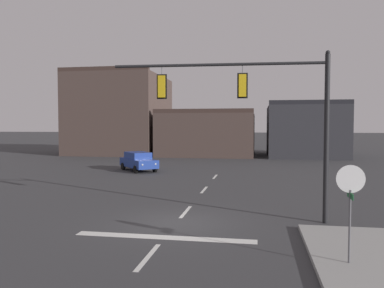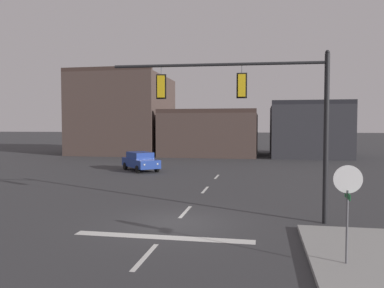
# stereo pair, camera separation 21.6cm
# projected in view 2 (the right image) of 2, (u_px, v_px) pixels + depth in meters

# --- Properties ---
(ground_plane) EXTENTS (400.00, 400.00, 0.00)m
(ground_plane) POSITION_uv_depth(u_px,v_px,m) (175.00, 223.00, 15.27)
(ground_plane) COLOR #353538
(stop_bar_paint) EXTENTS (6.40, 0.50, 0.01)m
(stop_bar_paint) POSITION_uv_depth(u_px,v_px,m) (163.00, 237.00, 13.31)
(stop_bar_paint) COLOR silver
(stop_bar_paint) RESTS_ON ground
(lane_centreline) EXTENTS (0.16, 26.40, 0.01)m
(lane_centreline) POSITION_uv_depth(u_px,v_px,m) (185.00, 212.00, 17.24)
(lane_centreline) COLOR silver
(lane_centreline) RESTS_ON ground
(signal_mast_near_side) EXTENTS (8.70, 0.58, 6.84)m
(signal_mast_near_side) POSITION_uv_depth(u_px,v_px,m) (260.00, 105.00, 15.33)
(signal_mast_near_side) COLOR black
(signal_mast_near_side) RESTS_ON ground
(stop_sign) EXTENTS (0.76, 0.64, 2.83)m
(stop_sign) POSITION_uv_depth(u_px,v_px,m) (348.00, 190.00, 10.29)
(stop_sign) COLOR #56565B
(stop_sign) RESTS_ON ground
(car_lot_nearside) EXTENTS (4.22, 4.52, 1.61)m
(car_lot_nearside) POSITION_uv_depth(u_px,v_px,m) (140.00, 161.00, 32.77)
(car_lot_nearside) COLOR navy
(car_lot_nearside) RESTS_ON ground
(building_row) EXTENTS (35.29, 12.88, 11.16)m
(building_row) POSITION_uv_depth(u_px,v_px,m) (182.00, 123.00, 51.74)
(building_row) COLOR #473833
(building_row) RESTS_ON ground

